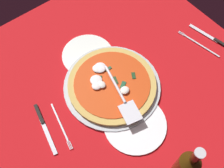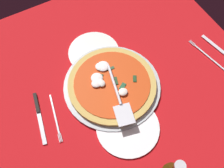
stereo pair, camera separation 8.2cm
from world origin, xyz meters
The scene contains 9 objects.
ground_plane centered at (0.00, 0.00, -0.40)cm, with size 105.29×105.29×0.80cm, color #B51216.
checker_pattern centered at (0.00, 0.00, 0.05)cm, with size 105.29×105.29×0.10cm.
pizza_pan centered at (-0.80, 2.65, 0.79)cm, with size 36.64×36.64×1.38cm, color #AEB8BC.
dinner_plate_left centered at (-17.82, 5.81, 0.60)cm, with size 22.28×22.28×1.00cm, color white.
dinner_plate_right centered at (16.63, 1.39, 0.60)cm, with size 20.71×20.71×1.00cm, color white.
pizza centered at (-0.63, 2.73, 2.42)cm, with size 33.19×33.19×3.17cm.
pizza_server centered at (-8.11, 3.99, 4.98)cm, with size 24.46×9.12×1.00cm.
place_setting_near centered at (-8.53, -41.48, 0.45)cm, with size 20.56×16.82×1.40cm.
place_setting_far centered at (0.19, 29.00, 0.47)cm, with size 21.94×14.92×1.40cm.
Camera 2 is at (-44.92, 27.28, 92.39)cm, focal length 44.30 mm.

